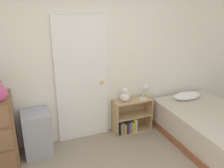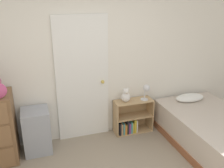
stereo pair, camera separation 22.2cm
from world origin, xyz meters
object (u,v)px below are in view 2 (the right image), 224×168
(bookshelf, at_px, (131,119))
(desk_lamp, at_px, (146,89))
(teddy_bear, at_px, (126,96))
(storage_bin, at_px, (37,131))
(bed, at_px, (214,132))

(bookshelf, height_order, desk_lamp, desk_lamp)
(bookshelf, relative_size, desk_lamp, 2.41)
(bookshelf, relative_size, teddy_bear, 2.76)
(storage_bin, bearing_deg, bed, -16.09)
(bookshelf, bearing_deg, storage_bin, -177.32)
(storage_bin, bearing_deg, bookshelf, 2.68)
(storage_bin, height_order, bed, storage_bin)
(storage_bin, xyz_separation_m, desk_lamp, (1.82, 0.03, 0.44))
(desk_lamp, bearing_deg, bookshelf, 170.02)
(bookshelf, height_order, bed, bed)
(desk_lamp, height_order, bed, desk_lamp)
(bookshelf, height_order, teddy_bear, teddy_bear)
(storage_bin, height_order, bookshelf, storage_bin)
(storage_bin, bearing_deg, teddy_bear, 2.79)
(teddy_bear, distance_m, desk_lamp, 0.37)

